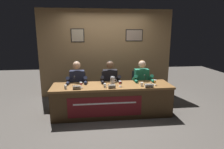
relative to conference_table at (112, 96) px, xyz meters
The scene contains 22 objects.
ground_plane 0.50m from the conference_table, 87.39° to the left, with size 12.00×12.00×0.00m, color #4C4742.
wall_back_panelled 1.81m from the conference_table, 89.81° to the left, with size 3.99×0.14×2.60m.
conference_table is the anchor object (origin of this frame).
chair_left 1.06m from the conference_table, 140.90° to the left, with size 0.44×0.45×0.90m.
panelist_left 0.98m from the conference_table, 150.29° to the left, with size 0.51×0.48×1.23m.
nameplate_left 0.85m from the conference_table, 168.82° to the right, with size 0.17×0.06×0.08m.
juice_glass_left 0.77m from the conference_table, behind, with size 0.06×0.06×0.12m.
water_cup_left 1.08m from the conference_table, behind, with size 0.06×0.06×0.08m.
microphone_left 0.92m from the conference_table, behind, with size 0.06×0.17×0.22m.
chair_center 0.67m from the conference_table, 89.60° to the left, with size 0.44×0.45×0.90m.
panelist_center 0.52m from the conference_table, 89.42° to the left, with size 0.51×0.48×1.23m.
nameplate_center 0.32m from the conference_table, 100.29° to the right, with size 0.16×0.06×0.08m.
juice_glass_center 0.36m from the conference_table, 11.33° to the right, with size 0.06×0.06×0.12m.
water_cup_center 0.33m from the conference_table, 157.84° to the right, with size 0.06×0.06×0.08m.
microphone_center 0.31m from the conference_table, 99.84° to the left, with size 0.06×0.17×0.22m.
chair_right 1.07m from the conference_table, 38.78° to the left, with size 0.44×0.45×0.90m.
panelist_right 0.98m from the conference_table, 29.43° to the left, with size 0.51×0.48×1.23m.
nameplate_right 0.88m from the conference_table, 13.61° to the right, with size 0.20×0.06×0.08m.
juice_glass_right 1.05m from the conference_table, ahead, with size 0.06×0.06×0.12m.
water_cup_right 0.73m from the conference_table, ahead, with size 0.06×0.06×0.08m.
microphone_right 0.85m from the conference_table, ahead, with size 0.06×0.17×0.22m.
water_pitcher_central 0.35m from the conference_table, 80.83° to the left, with size 0.15×0.10×0.21m.
Camera 1 is at (-0.49, -4.23, 1.91)m, focal length 30.23 mm.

